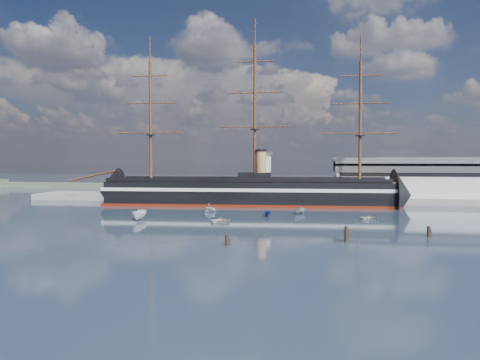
# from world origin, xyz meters

# --- Properties ---
(ground) EXTENTS (600.00, 600.00, 0.00)m
(ground) POSITION_xyz_m (0.00, 40.00, 0.00)
(ground) COLOR #1D2837
(ground) RESTS_ON ground
(quay) EXTENTS (180.00, 18.00, 2.00)m
(quay) POSITION_xyz_m (10.00, 76.00, 0.00)
(quay) COLOR slate
(quay) RESTS_ON ground
(warehouse) EXTENTS (63.00, 21.00, 11.60)m
(warehouse) POSITION_xyz_m (58.00, 80.00, 7.98)
(warehouse) COLOR #B7BABC
(warehouse) RESTS_ON ground
(quay_tower) EXTENTS (5.00, 5.00, 15.00)m
(quay_tower) POSITION_xyz_m (3.00, 73.00, 9.75)
(quay_tower) COLOR silver
(quay_tower) RESTS_ON ground
(shoreline) EXTENTS (120.00, 10.00, 4.00)m
(shoreline) POSITION_xyz_m (-139.23, 135.00, 1.45)
(shoreline) COLOR #3F4C38
(shoreline) RESTS_ON ground
(warship) EXTENTS (113.26, 20.65, 53.94)m
(warship) POSITION_xyz_m (-2.45, 60.00, 4.04)
(warship) COLOR black
(warship) RESTS_ON ground
(motorboat_a) EXTENTS (7.40, 2.84, 2.94)m
(motorboat_a) POSITION_xyz_m (-20.99, 19.61, 0.00)
(motorboat_a) COLOR white
(motorboat_a) RESTS_ON ground
(motorboat_b) EXTENTS (1.78, 3.01, 1.31)m
(motorboat_b) POSITION_xyz_m (-1.22, 18.68, 0.00)
(motorboat_b) COLOR #F2E6CF
(motorboat_b) RESTS_ON ground
(motorboat_c) EXTENTS (5.14, 4.16, 1.98)m
(motorboat_c) POSITION_xyz_m (16.10, 38.71, 0.00)
(motorboat_c) COLOR slate
(motorboat_c) RESTS_ON ground
(motorboat_d) EXTENTS (6.44, 7.35, 2.53)m
(motorboat_d) POSITION_xyz_m (-8.46, 39.18, 0.00)
(motorboat_d) COLOR silver
(motorboat_d) RESTS_ON ground
(motorboat_e) EXTENTS (1.10, 2.65, 1.23)m
(motorboat_e) POSITION_xyz_m (32.87, 29.14, 0.00)
(motorboat_e) COLOR beige
(motorboat_e) RESTS_ON ground
(motorboat_g) EXTENTS (4.65, 2.43, 1.77)m
(motorboat_g) POSITION_xyz_m (8.20, 31.77, 0.00)
(motorboat_g) COLOR navy
(motorboat_g) RESTS_ON ground
(piling_near_mid) EXTENTS (0.64, 0.64, 2.57)m
(piling_near_mid) POSITION_xyz_m (5.50, -9.15, 0.00)
(piling_near_mid) COLOR black
(piling_near_mid) RESTS_ON ground
(piling_near_right) EXTENTS (0.64, 0.64, 3.35)m
(piling_near_right) POSITION_xyz_m (25.40, -1.99, 0.00)
(piling_near_right) COLOR black
(piling_near_right) RESTS_ON ground
(piling_far_right) EXTENTS (0.64, 0.64, 2.68)m
(piling_far_right) POSITION_xyz_m (40.84, 5.42, 0.00)
(piling_far_right) COLOR black
(piling_far_right) RESTS_ON ground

